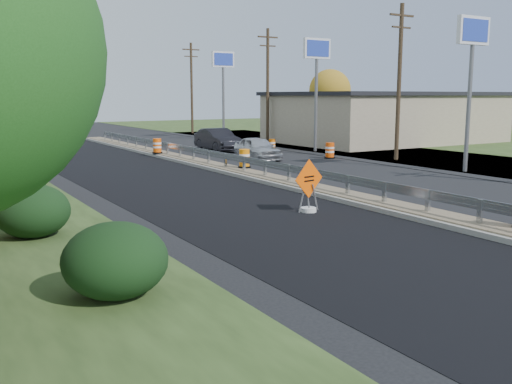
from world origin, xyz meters
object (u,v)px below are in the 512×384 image
barrel_median_mid (244,159)px  barrel_median_far (157,146)px  car_dark_mid (218,140)px  car_silver (257,148)px  barrel_shoulder_mid (272,145)px  caution_sign (309,199)px  barrel_shoulder_near (330,151)px

barrel_median_mid → barrel_median_far: 9.55m
barrel_median_far → car_dark_mid: car_dark_mid is taller
barrel_median_far → car_silver: (4.71, -4.86, 0.03)m
car_silver → barrel_shoulder_mid: bearing=53.6°
caution_sign → barrel_median_mid: bearing=61.2°
barrel_median_mid → barrel_shoulder_mid: barrel_median_mid is taller
barrel_median_mid → barrel_shoulder_mid: (7.61, 9.17, -0.29)m
barrel_median_far → barrel_shoulder_mid: 8.72m
barrel_median_far → car_silver: bearing=-45.9°
barrel_shoulder_mid → caution_sign: bearing=-119.5°
caution_sign → barrel_median_mid: (3.30, 10.13, 0.23)m
car_silver → car_dark_mid: (0.56, 6.46, 0.09)m
caution_sign → barrel_shoulder_mid: 22.17m
barrel_median_mid → barrel_median_far: barrel_median_mid is taller
barrel_median_far → barrel_shoulder_near: bearing=-35.8°
barrel_median_far → car_silver: size_ratio=0.23×
caution_sign → car_dark_mid: (7.48, 21.22, 0.35)m
barrel_median_far → barrel_shoulder_mid: barrel_median_far is taller
car_dark_mid → caution_sign: bearing=-107.0°
barrel_median_mid → barrel_shoulder_mid: 11.92m
barrel_median_far → barrel_median_mid: bearing=-83.4°
barrel_shoulder_near → barrel_shoulder_mid: bearing=93.4°
barrel_shoulder_mid → barrel_shoulder_near: bearing=-86.6°
barrel_shoulder_near → car_dark_mid: car_dark_mid is taller
barrel_shoulder_mid → car_dark_mid: 3.96m
barrel_median_far → barrel_shoulder_near: barrel_median_far is taller
caution_sign → barrel_median_far: caution_sign is taller
caution_sign → barrel_shoulder_near: bearing=38.4°
caution_sign → car_dark_mid: size_ratio=0.37×
barrel_shoulder_near → barrel_median_mid: bearing=-159.8°
barrel_median_mid → car_silver: size_ratio=0.23×
barrel_shoulder_near → car_silver: (-4.37, 1.69, 0.24)m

